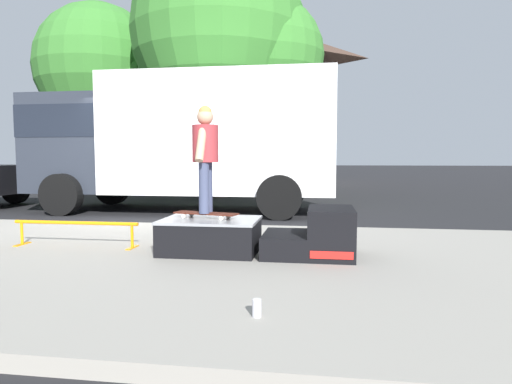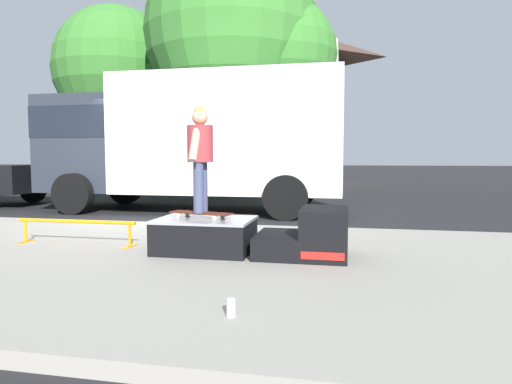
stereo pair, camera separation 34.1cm
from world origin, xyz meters
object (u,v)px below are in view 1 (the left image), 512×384
Objects in this scene: skater_kid at (205,150)px; soda_can at (257,308)px; box_truck at (182,138)px; street_tree_main at (106,71)px; kicker_ramp at (317,236)px; grind_rail at (76,227)px; skateboard at (206,214)px; street_tree_neighbour at (229,40)px; skate_box at (211,234)px.

skater_kid is 2.53m from soda_can.
box_truck is 7.33m from street_tree_main.
street_tree_main reaches higher than kicker_ramp.
grind_rail is at bearing 178.15° from kicker_ramp.
street_tree_neighbour is (-1.52, 8.69, 4.31)m from skateboard.
street_tree_main is (-4.44, 5.20, 2.62)m from box_truck.
grind_rail is 0.24× the size of box_truck.
skater_kid is at bearing 178.54° from kicker_ramp.
street_tree_main reaches higher than box_truck.
skateboard is at bearing -58.00° from street_tree_main.
skater_kid is 0.16× the size of street_tree_neighbour.
street_tree_neighbour reaches higher than grind_rail.
street_tree_neighbour is at bearing 107.93° from kicker_ramp.
kicker_ramp is at bearing -0.02° from skate_box.
skate_box is 2.21m from soda_can.
street_tree_main is (-6.34, 10.08, 3.99)m from skate_box.
street_tree_neighbour reaches higher than kicker_ramp.
kicker_ramp is at bearing -53.05° from street_tree_main.
soda_can is at bearing -66.28° from skater_kid.
street_tree_neighbour reaches higher than skater_kid.
skate_box reaches higher than soda_can.
skate_box is 0.99m from skater_kid.
soda_can is (2.61, -2.13, -0.18)m from grind_rail.
street_tree_neighbour is at bearing 85.29° from box_truck.
skate_box is 0.15× the size of street_tree_neighbour.
skate_box is 8.94× the size of soda_can.
street_tree_neighbour is at bearing 99.92° from skateboard.
street_tree_neighbour is at bearing 100.28° from skate_box.
skateboard is 5.31m from box_truck.
soda_can is (-0.40, -2.03, -0.16)m from kicker_ramp.
street_tree_neighbour is at bearing -15.94° from street_tree_main.
skate_box reaches higher than grind_rail.
soda_can is 11.99m from street_tree_neighbour.
skateboard is 0.12× the size of street_tree_main.
soda_can is 7.59m from box_truck.
box_truck is 0.89× the size of street_tree_neighbour.
box_truck is at bearing -94.71° from street_tree_neighbour.
skate_box is 0.90× the size of skater_kid.
skate_box is 0.17× the size of street_tree_main.
soda_can is at bearing -66.28° from skateboard.
kicker_ramp is at bearing -1.85° from grind_rail.
street_tree_neighbour reaches higher than street_tree_main.
box_truck is at bearing 122.75° from kicker_ramp.
skate_box is at bearing -68.74° from box_truck.
skate_box is at bearing -3.13° from grind_rail.
grind_rail is 3.37m from soda_can.
skateboard is (1.70, -0.06, 0.21)m from grind_rail.
street_tree_main is at bearing 126.95° from kicker_ramp.
soda_can is 14.68m from street_tree_main.
skateboard is (-0.06, 0.03, 0.24)m from skate_box.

